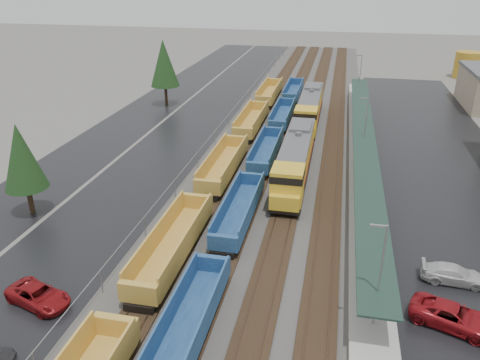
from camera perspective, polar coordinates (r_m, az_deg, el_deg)
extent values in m
cube|color=#302D2B|center=(68.68, 6.43, 5.94)|extent=(20.00, 160.00, 0.08)
cube|color=black|center=(69.43, 1.49, 6.39)|extent=(2.60, 160.00, 0.15)
cube|color=#473326|center=(69.53, 0.90, 6.52)|extent=(0.08, 160.00, 0.07)
cube|color=#473326|center=(69.28, 2.07, 6.44)|extent=(0.08, 160.00, 0.07)
cube|color=black|center=(68.85, 4.78, 6.16)|extent=(2.60, 160.00, 0.15)
cube|color=#473326|center=(68.91, 4.18, 6.29)|extent=(0.08, 160.00, 0.07)
cube|color=#473326|center=(68.74, 5.38, 6.20)|extent=(0.08, 160.00, 0.07)
cube|color=black|center=(68.50, 8.11, 5.90)|extent=(2.60, 160.00, 0.15)
cube|color=#473326|center=(68.51, 7.51, 6.04)|extent=(0.08, 160.00, 0.07)
cube|color=#473326|center=(68.43, 8.72, 5.94)|extent=(0.08, 160.00, 0.07)
cube|color=black|center=(68.38, 11.46, 5.62)|extent=(2.60, 160.00, 0.15)
cube|color=#473326|center=(68.35, 10.87, 5.76)|extent=(0.08, 160.00, 0.07)
cube|color=#473326|center=(68.35, 12.07, 5.66)|extent=(0.08, 160.00, 0.07)
cube|color=black|center=(71.59, -5.66, 6.72)|extent=(10.00, 160.00, 0.02)
cube|color=black|center=(75.13, -13.02, 7.06)|extent=(9.00, 160.00, 0.02)
cube|color=black|center=(60.44, 23.56, 1.33)|extent=(16.00, 100.00, 0.02)
cube|color=#9E9B93|center=(59.00, 14.60, 2.46)|extent=(3.00, 80.00, 0.70)
cylinder|color=gray|center=(36.01, 15.77, -9.86)|extent=(0.16, 0.16, 2.40)
cylinder|color=gray|center=(49.19, 15.05, -0.12)|extent=(0.16, 0.16, 2.40)
cylinder|color=gray|center=(63.18, 14.64, 5.42)|extent=(0.16, 0.16, 2.40)
cylinder|color=gray|center=(77.56, 14.38, 8.92)|extent=(0.16, 0.16, 2.40)
cylinder|color=gray|center=(92.13, 14.20, 11.33)|extent=(0.16, 0.16, 2.40)
cube|color=#1B3128|center=(58.04, 14.89, 5.07)|extent=(2.60, 65.00, 0.15)
cylinder|color=gray|center=(30.73, 16.61, -11.79)|extent=(0.12, 0.12, 8.00)
cube|color=gray|center=(28.61, 16.54, -5.38)|extent=(1.00, 0.15, 0.12)
cylinder|color=gray|center=(57.79, 14.98, 5.81)|extent=(0.12, 0.12, 8.00)
cube|color=gray|center=(56.69, 14.90, 9.59)|extent=(1.00, 0.15, 0.12)
cylinder|color=gray|center=(86.80, 14.40, 11.96)|extent=(0.12, 0.12, 8.00)
cube|color=gray|center=(86.08, 14.34, 14.52)|extent=(1.00, 0.15, 0.12)
cylinder|color=gray|center=(35.89, -16.51, -11.85)|extent=(0.08, 0.08, 2.00)
cylinder|color=gray|center=(41.84, -11.52, -5.67)|extent=(0.08, 0.08, 2.00)
cylinder|color=gray|center=(48.39, -7.89, -1.06)|extent=(0.08, 0.08, 2.00)
cylinder|color=gray|center=(55.32, -5.16, 2.42)|extent=(0.08, 0.08, 2.00)
cylinder|color=gray|center=(62.51, -3.04, 5.11)|extent=(0.08, 0.08, 2.00)
cylinder|color=gray|center=(69.87, -1.35, 7.24)|extent=(0.08, 0.08, 2.00)
cylinder|color=gray|center=(77.36, 0.03, 8.95)|extent=(0.08, 0.08, 2.00)
cylinder|color=gray|center=(84.94, 1.17, 10.36)|extent=(0.08, 0.08, 2.00)
cylinder|color=gray|center=(92.60, 2.13, 11.53)|extent=(0.08, 0.08, 2.00)
cylinder|color=gray|center=(100.30, 2.95, 12.52)|extent=(0.08, 0.08, 2.00)
cylinder|color=gray|center=(108.05, 3.66, 13.37)|extent=(0.08, 0.08, 2.00)
cylinder|color=gray|center=(115.84, 4.28, 14.10)|extent=(0.08, 0.08, 2.00)
cylinder|color=gray|center=(123.65, 4.82, 14.73)|extent=(0.08, 0.08, 2.00)
cylinder|color=gray|center=(131.48, 5.30, 15.29)|extent=(0.08, 0.08, 2.00)
cylinder|color=gray|center=(139.34, 5.73, 15.79)|extent=(0.08, 0.08, 2.00)
cube|color=gray|center=(69.58, -1.36, 8.03)|extent=(0.05, 160.00, 0.05)
ellipsoid|color=#52634D|center=(209.19, 2.18, 18.47)|extent=(154.00, 110.00, 19.80)
ellipsoid|color=#52634D|center=(218.66, 21.94, 17.09)|extent=(196.00, 140.00, 25.20)
cylinder|color=#332316|center=(49.16, -24.18, -2.25)|extent=(0.50, 0.50, 2.70)
cone|color=black|center=(47.48, -25.10, 2.62)|extent=(3.96, 3.96, 6.30)
cylinder|color=#332316|center=(82.80, -9.00, 10.16)|extent=(0.50, 0.50, 3.30)
cone|color=black|center=(81.64, -9.26, 13.90)|extent=(4.84, 4.84, 7.70)
cube|color=black|center=(52.87, 6.71, 1.11)|extent=(3.03, 20.18, 0.40)
cube|color=gold|center=(53.16, 6.91, 3.22)|extent=(2.83, 16.14, 3.03)
cube|color=gold|center=(44.93, 5.79, -0.53)|extent=(3.03, 3.23, 3.43)
cube|color=black|center=(44.52, 5.84, 0.65)|extent=(3.08, 3.28, 0.71)
cube|color=gold|center=(43.75, 5.45, -2.71)|extent=(2.83, 1.01, 1.41)
cube|color=#59595B|center=(52.60, 7.00, 4.86)|extent=(2.88, 16.14, 0.35)
cube|color=maroon|center=(53.73, 5.33, 2.15)|extent=(0.04, 16.14, 0.35)
cube|color=maroon|center=(53.52, 8.37, 1.89)|extent=(0.04, 16.14, 0.35)
cube|color=black|center=(53.03, 6.69, 0.71)|extent=(2.22, 6.05, 0.61)
cube|color=black|center=(46.62, 5.79, -2.60)|extent=(2.42, 4.04, 0.50)
cube|color=black|center=(59.52, 7.40, 3.47)|extent=(2.42, 4.04, 0.50)
cylinder|color=#59595B|center=(53.45, 7.12, 5.52)|extent=(0.71, 0.71, 0.50)
cube|color=#59595B|center=(56.34, 7.42, 6.44)|extent=(2.42, 4.04, 0.50)
cube|color=black|center=(72.61, 8.43, 7.53)|extent=(3.03, 20.18, 0.40)
cube|color=gold|center=(73.11, 8.58, 9.04)|extent=(2.83, 16.14, 3.03)
cube|color=gold|center=(64.53, 8.00, 7.19)|extent=(3.03, 3.23, 3.43)
cube|color=black|center=(64.24, 8.06, 8.05)|extent=(3.08, 3.28, 0.71)
cube|color=gold|center=(63.11, 7.81, 5.84)|extent=(2.83, 1.01, 1.41)
cube|color=#59595B|center=(72.70, 8.66, 10.26)|extent=(2.88, 16.14, 0.35)
cube|color=maroon|center=(73.52, 7.40, 8.21)|extent=(0.04, 16.14, 0.35)
cube|color=maroon|center=(73.37, 9.64, 8.04)|extent=(0.04, 16.14, 0.35)
cube|color=black|center=(72.72, 8.41, 7.22)|extent=(2.22, 6.05, 0.61)
cube|color=black|center=(65.98, 7.95, 5.55)|extent=(2.42, 4.04, 0.50)
cube|color=black|center=(79.47, 8.81, 8.75)|extent=(2.42, 4.04, 0.50)
cylinder|color=#59595B|center=(73.61, 8.73, 10.68)|extent=(0.71, 0.71, 0.50)
cube|color=#59595B|center=(76.56, 8.89, 11.16)|extent=(2.42, 4.04, 0.50)
cube|color=#CA8B38|center=(30.87, -14.79, -16.91)|extent=(2.81, 0.54, 1.51)
cube|color=black|center=(31.10, -15.20, -19.28)|extent=(2.16, 2.37, 0.54)
cube|color=#CA8B38|center=(38.76, -8.10, -8.21)|extent=(2.81, 13.34, 0.27)
cube|color=#CA8B38|center=(38.69, -10.08, -6.73)|extent=(0.16, 13.34, 1.94)
cube|color=#CA8B38|center=(37.84, -6.25, -7.23)|extent=(0.16, 13.34, 1.94)
cube|color=#CA8B38|center=(33.16, -12.24, -13.30)|extent=(2.81, 0.54, 1.51)
cube|color=#CA8B38|center=(44.02, -5.18, -2.68)|extent=(2.81, 0.54, 1.51)
cube|color=black|center=(34.35, -11.57, -13.99)|extent=(2.16, 2.37, 0.54)
cube|color=black|center=(43.89, -5.41, -4.38)|extent=(2.16, 2.37, 0.54)
cube|color=#CA8B38|center=(53.26, -1.97, 1.49)|extent=(2.81, 13.34, 0.27)
cube|color=#CA8B38|center=(53.22, -3.40, 2.57)|extent=(0.16, 13.34, 1.94)
cube|color=#CA8B38|center=(52.60, -0.56, 2.35)|extent=(0.16, 13.34, 1.94)
cube|color=#CA8B38|center=(46.89, -4.00, -0.87)|extent=(2.81, 0.54, 1.51)
cube|color=#CA8B38|center=(59.23, -0.39, 4.70)|extent=(2.81, 0.54, 1.51)
cube|color=black|center=(48.01, -3.72, -1.65)|extent=(2.16, 2.37, 0.54)
cube|color=black|center=(58.92, -0.54, 3.47)|extent=(2.16, 2.37, 0.54)
cube|color=#CA8B38|center=(68.98, 1.45, 6.92)|extent=(2.81, 13.34, 0.27)
cube|color=#CA8B38|center=(68.94, 0.35, 7.76)|extent=(0.16, 13.34, 1.94)
cube|color=#CA8B38|center=(68.47, 2.58, 7.62)|extent=(0.16, 13.34, 1.94)
cube|color=#CA8B38|center=(62.32, 0.28, 5.72)|extent=(2.81, 0.54, 1.51)
cube|color=#CA8B38|center=(75.27, 2.45, 9.00)|extent=(2.81, 0.54, 1.51)
cube|color=black|center=(63.37, 0.42, 5.01)|extent=(2.16, 2.37, 0.54)
cube|color=black|center=(74.85, 2.33, 8.06)|extent=(2.16, 2.37, 0.54)
cube|color=#CA8B38|center=(85.23, 3.63, 10.29)|extent=(2.81, 13.34, 0.27)
cube|color=#CA8B38|center=(85.20, 2.73, 10.98)|extent=(0.16, 13.34, 1.94)
cube|color=#CA8B38|center=(84.82, 4.56, 10.87)|extent=(0.16, 13.34, 1.94)
cube|color=#CA8B38|center=(78.45, 2.87, 9.63)|extent=(2.81, 0.54, 1.51)
cube|color=#CA8B38|center=(91.69, 4.31, 11.77)|extent=(2.81, 0.54, 1.51)
cube|color=black|center=(79.45, 2.94, 9.02)|extent=(2.16, 2.37, 0.54)
cube|color=black|center=(91.20, 4.22, 11.00)|extent=(2.16, 2.37, 0.54)
cube|color=navy|center=(31.10, -6.44, -17.73)|extent=(2.53, 12.31, 0.24)
cube|color=navy|center=(30.87, -8.76, -16.12)|extent=(0.15, 12.31, 1.75)
cube|color=navy|center=(30.22, -4.23, -16.89)|extent=(0.15, 12.31, 1.75)
cube|color=navy|center=(35.43, -3.28, -10.21)|extent=(2.53, 0.49, 1.36)
cube|color=black|center=(35.46, -3.54, -12.12)|extent=(1.95, 2.14, 0.49)
cube|color=navy|center=(43.55, -0.05, -4.10)|extent=(2.53, 12.31, 0.24)
cube|color=navy|center=(43.38, -1.63, -2.92)|extent=(0.15, 12.31, 1.75)
cube|color=navy|center=(42.93, 1.54, -3.23)|extent=(0.15, 12.31, 1.75)
cube|color=navy|center=(37.87, -2.09, -7.68)|extent=(2.53, 0.49, 1.36)
cube|color=navy|center=(48.83, 1.51, 0.09)|extent=(2.53, 0.49, 1.36)
cube|color=black|center=(38.95, -1.82, -8.38)|extent=(1.95, 2.14, 0.49)
cube|color=black|center=(48.64, 1.35, -1.28)|extent=(1.95, 2.14, 0.49)
cube|color=navy|center=(57.63, 3.23, 3.23)|extent=(2.53, 12.31, 0.24)
cube|color=navy|center=(57.50, 2.05, 4.14)|extent=(0.15, 12.31, 1.75)
cube|color=navy|center=(57.16, 4.46, 3.95)|extent=(0.15, 12.31, 1.75)
cube|color=navy|center=(51.56, 2.13, 1.44)|extent=(2.53, 0.49, 1.36)
cube|color=navy|center=(63.31, 4.16, 5.83)|extent=(2.53, 0.49, 1.36)
cube|color=black|center=(52.56, 2.24, 0.75)|extent=(1.95, 2.14, 0.49)
cube|color=black|center=(62.99, 4.04, 4.80)|extent=(1.95, 2.14, 0.49)
cube|color=navy|center=(72.38, 5.22, 7.62)|extent=(2.53, 12.31, 0.24)
cube|color=navy|center=(72.28, 4.28, 8.36)|extent=(0.15, 12.31, 1.75)
cube|color=navy|center=(72.01, 6.21, 8.22)|extent=(0.15, 12.31, 1.75)
cube|color=navy|center=(66.16, 4.54, 6.64)|extent=(2.53, 0.49, 1.36)
cube|color=navy|center=(78.27, 5.83, 9.41)|extent=(2.53, 0.49, 1.36)
cube|color=black|center=(67.10, 4.59, 6.02)|extent=(1.95, 2.14, 0.49)
cube|color=black|center=(77.87, 5.74, 8.59)|extent=(1.95, 2.14, 0.49)
cube|color=navy|center=(87.48, 6.55, 10.51)|extent=(2.53, 12.31, 0.24)
cube|color=navy|center=(87.39, 5.76, 11.13)|extent=(0.15, 12.31, 1.75)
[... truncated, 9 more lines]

